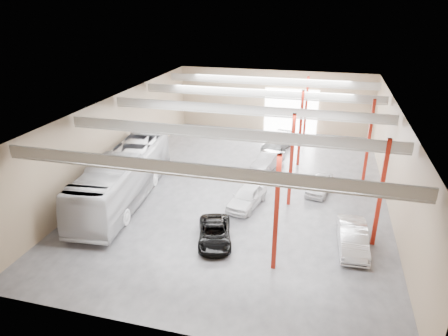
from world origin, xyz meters
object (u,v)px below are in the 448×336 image
at_px(black_sedan, 215,233).
at_px(car_right_near, 353,237).
at_px(car_row_c, 277,143).
at_px(car_right_far, 320,184).
at_px(coach_bus, 124,177).
at_px(car_row_a, 247,197).
at_px(car_row_b, 268,161).

relative_size(black_sedan, car_right_near, 0.94).
height_order(car_row_c, car_right_near, car_right_near).
relative_size(car_row_c, car_right_far, 1.26).
xyz_separation_m(coach_bus, car_right_far, (14.36, 5.08, -1.21)).
distance_m(black_sedan, car_row_c, 18.03).
bearing_deg(car_row_c, car_right_near, -53.77).
bearing_deg(car_row_a, car_right_far, 48.32).
xyz_separation_m(black_sedan, car_right_far, (6.15, 8.94, 0.07)).
bearing_deg(car_row_c, car_row_a, -78.64).
relative_size(black_sedan, car_row_c, 0.87).
bearing_deg(car_right_near, car_row_c, 109.02).
relative_size(car_row_b, car_right_far, 1.09).
distance_m(black_sedan, car_right_far, 10.85).
xyz_separation_m(black_sedan, car_row_b, (1.40, 12.77, 0.11)).
height_order(black_sedan, car_right_near, car_right_near).
height_order(coach_bus, car_right_near, coach_bus).
bearing_deg(black_sedan, car_right_far, 39.52).
distance_m(coach_bus, car_row_c, 17.20).
distance_m(black_sedan, car_right_near, 8.52).
bearing_deg(car_row_b, coach_bus, -120.37).
bearing_deg(car_right_near, car_right_far, 103.20).
distance_m(car_row_c, car_right_near, 17.90).
bearing_deg(car_row_b, car_row_a, -76.05).
relative_size(coach_bus, car_right_far, 3.40).
bearing_deg(car_right_far, car_row_b, 152.93).
relative_size(coach_bus, car_row_a, 3.02).
height_order(car_row_a, car_right_near, same).
bearing_deg(car_right_near, coach_bus, 168.21).
xyz_separation_m(black_sedan, car_row_c, (1.56, 17.97, 0.12)).
xyz_separation_m(car_row_a, car_right_near, (7.38, -3.78, 0.00)).
height_order(coach_bus, car_row_c, coach_bus).
distance_m(black_sedan, car_row_a, 5.30).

